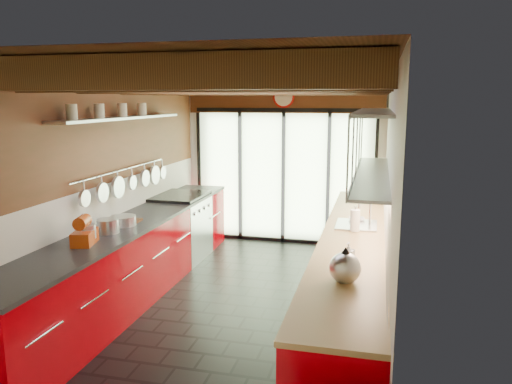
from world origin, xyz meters
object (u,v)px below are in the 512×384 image
stand_mixer (85,233)px  kettle (345,266)px  bowl (357,220)px  paper_towel (355,221)px  soap_bottle (348,254)px

stand_mixer → kettle: same height
bowl → stand_mixer: bearing=-148.4°
kettle → paper_towel: size_ratio=1.19×
stand_mixer → bowl: size_ratio=1.92×
stand_mixer → paper_towel: 2.77m
soap_bottle → paper_towel: bearing=90.0°
kettle → soap_bottle: (0.00, 0.41, -0.03)m
stand_mixer → bowl: (2.54, 1.57, -0.09)m
kettle → paper_towel: (0.00, 1.55, -0.01)m
paper_towel → bowl: paper_towel is taller
soap_bottle → bowl: (0.00, 1.59, -0.08)m
paper_towel → soap_bottle: bearing=-90.0°
bowl → kettle: bearing=-90.0°
stand_mixer → soap_bottle: (2.54, -0.02, -0.01)m
kettle → soap_bottle: 0.41m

